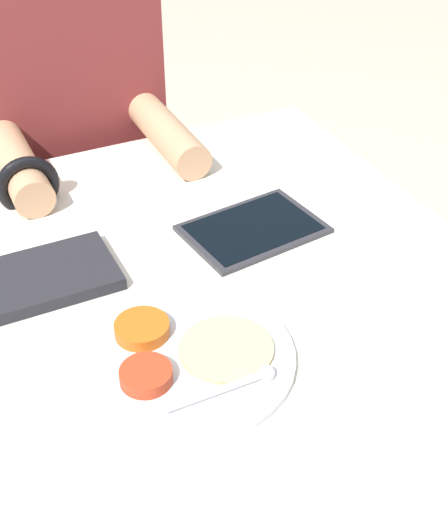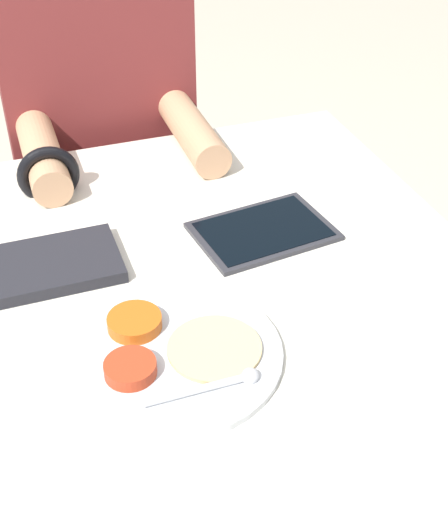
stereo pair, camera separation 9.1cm
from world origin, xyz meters
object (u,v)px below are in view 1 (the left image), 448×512
object	(u,v)px
tablet_device	(253,229)
person_diner	(76,186)
thali_tray	(185,356)
red_notebook	(49,277)

from	to	relation	value
tablet_device	person_diner	size ratio (longest dim) A/B	0.20
thali_tray	red_notebook	bearing A→B (deg)	115.77
red_notebook	person_diner	distance (m)	0.58
thali_tray	red_notebook	size ratio (longest dim) A/B	1.45
red_notebook	person_diner	xyz separation A→B (m)	(0.17, 0.53, -0.17)
thali_tray	person_diner	world-z (taller)	person_diner
red_notebook	person_diner	size ratio (longest dim) A/B	0.17
thali_tray	person_diner	xyz separation A→B (m)	(0.05, 0.77, -0.17)
thali_tray	tablet_device	size ratio (longest dim) A/B	1.21
thali_tray	tablet_device	distance (m)	0.32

